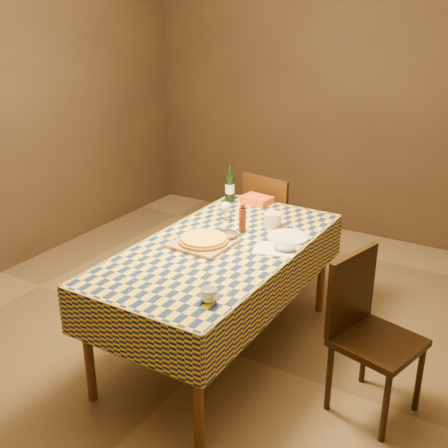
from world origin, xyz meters
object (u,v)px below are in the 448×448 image
object	(u,v)px
bowl	(227,236)
wine_bottle	(230,188)
dining_table	(220,257)
cutting_board	(204,243)
chair_right	(366,326)
white_plate	(288,237)
chair_far	(272,222)
pizza	(203,240)

from	to	relation	value
bowl	wine_bottle	size ratio (longest dim) A/B	0.52
dining_table	cutting_board	distance (m)	0.14
cutting_board	chair_right	xyz separation A→B (m)	(1.08, 0.00, -0.26)
white_plate	dining_table	bearing A→B (deg)	-133.59
dining_table	chair_far	world-z (taller)	chair_far
dining_table	wine_bottle	world-z (taller)	wine_bottle
chair_far	chair_right	bearing A→B (deg)	-44.69
white_plate	pizza	bearing A→B (deg)	-137.60
bowl	white_plate	bearing A→B (deg)	34.48
wine_bottle	white_plate	distance (m)	0.83
pizza	chair_right	xyz separation A→B (m)	(1.08, 0.00, -0.28)
white_plate	chair_right	bearing A→B (deg)	-29.06
bowl	white_plate	size ratio (longest dim) A/B	0.55
chair_far	white_plate	bearing A→B (deg)	-57.63
white_plate	chair_right	world-z (taller)	chair_right
dining_table	wine_bottle	distance (m)	0.88
chair_right	white_plate	bearing A→B (deg)	150.94
wine_bottle	chair_right	xyz separation A→B (m)	(1.36, -0.81, -0.35)
dining_table	pizza	distance (m)	0.15
dining_table	chair_far	bearing A→B (deg)	99.01
cutting_board	wine_bottle	size ratio (longest dim) A/B	1.21
wine_bottle	chair_far	bearing A→B (deg)	58.57
pizza	chair_far	bearing A→B (deg)	94.00
wine_bottle	chair_far	xyz separation A→B (m)	(0.21, 0.34, -0.35)
wine_bottle	chair_far	distance (m)	0.53
dining_table	white_plate	distance (m)	0.47
bowl	pizza	bearing A→B (deg)	-118.95
wine_bottle	chair_right	size ratio (longest dim) A/B	0.30
bowl	chair_far	bearing A→B (deg)	99.28
chair_far	chair_right	size ratio (longest dim) A/B	1.00
cutting_board	chair_far	distance (m)	1.18
dining_table	cutting_board	xyz separation A→B (m)	(-0.09, -0.04, 0.09)
bowl	chair_right	world-z (taller)	chair_right
cutting_board	chair_far	world-z (taller)	chair_far
dining_table	bowl	xyz separation A→B (m)	(-0.01, 0.11, 0.10)
pizza	wine_bottle	xyz separation A→B (m)	(-0.29, 0.81, 0.07)
pizza	bowl	distance (m)	0.17
white_plate	chair_far	distance (m)	0.95
cutting_board	chair_right	world-z (taller)	chair_right
cutting_board	chair_far	bearing A→B (deg)	94.00
pizza	wine_bottle	size ratio (longest dim) A/B	1.38
wine_bottle	white_plate	xyz separation A→B (m)	(0.70, -0.44, -0.10)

